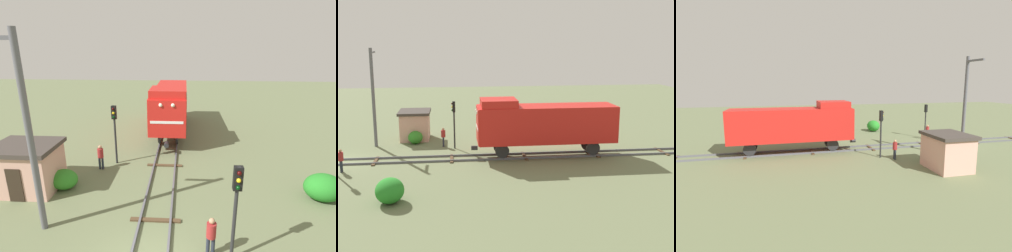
# 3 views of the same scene
# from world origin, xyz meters

# --- Properties ---
(ground_plane) EXTENTS (105.90, 105.90, 0.00)m
(ground_plane) POSITION_xyz_m (0.00, 0.00, 0.00)
(ground_plane) COLOR #66704C
(railway_track) EXTENTS (2.40, 70.60, 0.16)m
(railway_track) POSITION_xyz_m (0.00, 0.00, 0.07)
(railway_track) COLOR #595960
(railway_track) RESTS_ON ground
(locomotive) EXTENTS (2.90, 11.60, 4.60)m
(locomotive) POSITION_xyz_m (0.00, 16.26, 2.77)
(locomotive) COLOR red
(locomotive) RESTS_ON railway_track
(traffic_signal_near) EXTENTS (0.32, 0.34, 3.97)m
(traffic_signal_near) POSITION_xyz_m (3.20, 0.83, 2.77)
(traffic_signal_near) COLOR #262628
(traffic_signal_near) RESTS_ON ground
(traffic_signal_mid) EXTENTS (0.32, 0.34, 4.13)m
(traffic_signal_mid) POSITION_xyz_m (-3.40, 9.09, 2.88)
(traffic_signal_mid) COLOR #262628
(traffic_signal_mid) RESTS_ON ground
(worker_near_track) EXTENTS (0.38, 0.38, 1.70)m
(worker_near_track) POSITION_xyz_m (2.40, 1.01, 1.00)
(worker_near_track) COLOR #262B38
(worker_near_track) RESTS_ON ground
(worker_by_signal) EXTENTS (0.38, 0.38, 1.70)m
(worker_by_signal) POSITION_xyz_m (-4.20, 8.11, 1.00)
(worker_by_signal) COLOR #262B38
(worker_by_signal) RESTS_ON ground
(catenary_mast) EXTENTS (1.94, 0.28, 8.65)m
(catenary_mast) POSITION_xyz_m (-5.06, 2.15, 4.57)
(catenary_mast) COLOR #595960
(catenary_mast) RESTS_ON ground
(relay_hut) EXTENTS (3.50, 2.90, 2.74)m
(relay_hut) POSITION_xyz_m (-7.50, 5.39, 1.39)
(relay_hut) COLOR #D19E8C
(relay_hut) RESTS_ON ground
(bush_near) EXTENTS (1.59, 1.30, 1.16)m
(bush_near) POSITION_xyz_m (-5.58, 5.55, 0.58)
(bush_near) COLOR #318526
(bush_near) RESTS_ON ground
(bush_mid) EXTENTS (2.02, 1.65, 1.47)m
(bush_mid) POSITION_xyz_m (8.77, 5.30, 0.73)
(bush_mid) COLOR #268126
(bush_mid) RESTS_ON ground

